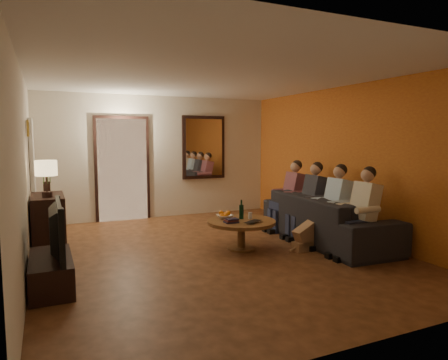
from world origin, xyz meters
name	(u,v)px	position (x,y,z in m)	size (l,w,h in m)	color
floor	(214,252)	(0.00, 0.00, 0.00)	(5.00, 6.00, 0.01)	#442612
ceiling	(214,76)	(0.00, 0.00, 2.60)	(5.00, 6.00, 0.01)	white
back_wall	(160,157)	(0.00, 3.00, 1.30)	(5.00, 0.02, 2.60)	beige
front_wall	(362,190)	(0.00, -3.00, 1.30)	(5.00, 0.02, 2.60)	beige
left_wall	(24,172)	(-2.50, 0.00, 1.30)	(0.02, 6.00, 2.60)	beige
right_wall	(347,162)	(2.50, 0.00, 1.30)	(0.02, 6.00, 2.60)	beige
orange_accent	(347,162)	(2.49, 0.00, 1.30)	(0.01, 6.00, 2.60)	#B9541F
kitchen_doorway	(122,170)	(-0.80, 2.98, 1.05)	(1.00, 0.06, 2.10)	#FFE0A5
door_trim	(123,170)	(-0.80, 2.97, 1.05)	(1.12, 0.04, 2.22)	black
fridge_glimpse	(135,177)	(-0.55, 2.98, 0.90)	(0.45, 0.03, 1.70)	silver
mirror_frame	(204,147)	(1.00, 2.96, 1.50)	(1.00, 0.05, 1.40)	black
mirror_glass	(204,147)	(1.00, 2.93, 1.50)	(0.86, 0.02, 1.26)	white
white_door	(33,178)	(-2.46, 2.30, 1.02)	(0.06, 0.85, 2.04)	white
framed_art	(28,128)	(-2.47, 1.30, 1.85)	(0.03, 0.28, 0.24)	#B28C33
art_canvas	(29,128)	(-2.46, 1.30, 1.85)	(0.01, 0.22, 0.18)	brown
dresser	(49,224)	(-2.25, 1.03, 0.43)	(0.45, 0.97, 0.86)	black
table_lamp	(47,179)	(-2.25, 0.81, 1.13)	(0.30, 0.30, 0.54)	beige
flower_vase	(46,179)	(-2.25, 1.25, 1.08)	(0.14, 0.14, 0.44)	#B11216
tv_stand	(51,272)	(-2.25, -0.56, 0.18)	(0.45, 1.09, 0.36)	black
tv	(49,230)	(-2.25, -0.56, 0.68)	(0.14, 1.10, 0.63)	black
sofa	(326,218)	(1.96, -0.16, 0.38)	(1.03, 2.63, 0.77)	black
person_a	(361,215)	(1.86, -1.06, 0.60)	(0.60, 0.40, 1.20)	tan
person_b	(334,209)	(1.86, -0.46, 0.60)	(0.60, 0.40, 1.20)	tan
person_c	(311,203)	(1.86, 0.14, 0.60)	(0.60, 0.40, 1.20)	tan
person_d	(291,198)	(1.86, 0.74, 0.60)	(0.60, 0.40, 1.20)	tan
dog	(308,232)	(1.36, -0.46, 0.28)	(0.56, 0.24, 0.56)	#9A7047
coffee_table	(241,235)	(0.45, -0.01, 0.23)	(1.05, 1.05, 0.45)	brown
bowl	(225,217)	(0.27, 0.21, 0.48)	(0.26, 0.26, 0.06)	white
oranges	(225,212)	(0.27, 0.21, 0.55)	(0.20, 0.20, 0.08)	orange
wine_bottle	(241,209)	(0.50, 0.09, 0.60)	(0.07, 0.07, 0.31)	black
wine_glass	(250,216)	(0.63, 0.04, 0.50)	(0.06, 0.06, 0.10)	silver
book_stack	(231,220)	(0.23, -0.11, 0.48)	(0.20, 0.15, 0.07)	black
laptop	(256,222)	(0.55, -0.29, 0.46)	(0.33, 0.21, 0.03)	black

